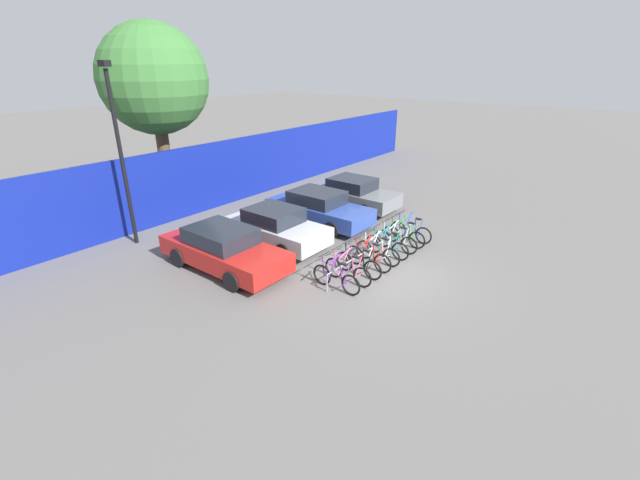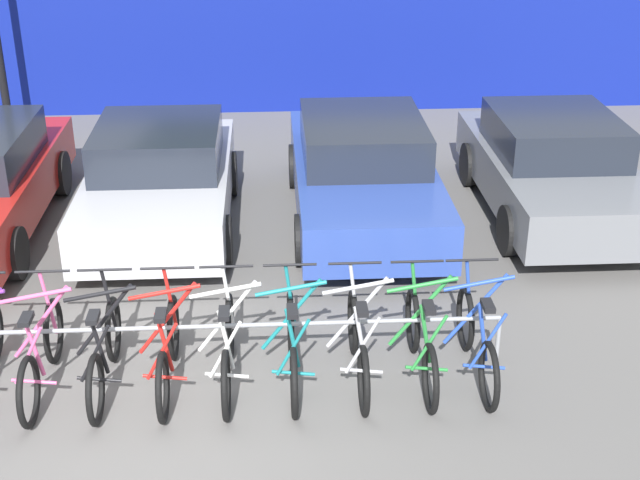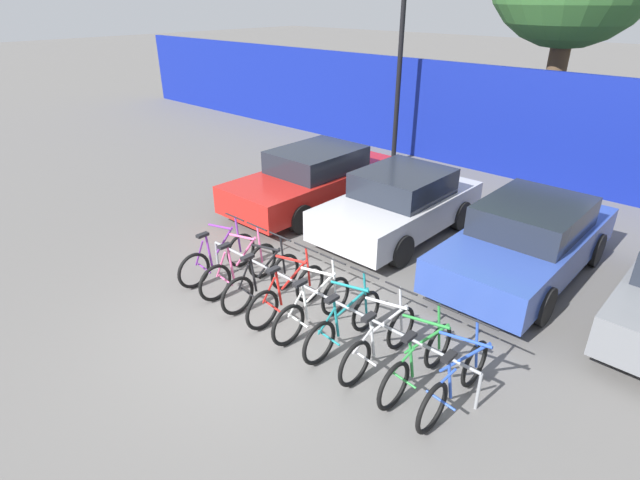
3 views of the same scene
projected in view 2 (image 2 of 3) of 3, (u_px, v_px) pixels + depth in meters
The scene contains 14 objects.
ground_plane at pixel (154, 418), 8.12m from camera, with size 120.00×120.00×0.00m, color #605E5B.
hoarding_wall at pixel (205, 33), 16.07m from camera, with size 36.00×0.16×2.94m, color navy.
bike_rack at pixel (230, 330), 8.55m from camera, with size 5.30×0.04×0.57m.
bicycle_pink at pixel (41, 355), 8.38m from camera, with size 0.68×1.71×1.05m.
bicycle_black at pixel (104, 353), 8.41m from camera, with size 0.68×1.71×1.05m.
bicycle_red at pixel (168, 351), 8.44m from camera, with size 0.68×1.71×1.05m.
bicycle_white at pixel (228, 349), 8.47m from camera, with size 0.68×1.71×1.05m.
bicycle_teal at pixel (292, 347), 8.50m from camera, with size 0.68×1.71×1.05m.
bicycle_silver at pixel (358, 345), 8.54m from camera, with size 0.68×1.71×1.05m.
bicycle_green at pixel (421, 343), 8.57m from camera, with size 0.68×1.71×1.05m.
bicycle_blue at pixel (477, 342), 8.60m from camera, with size 0.68×1.71×1.05m.
car_silver at pixel (160, 179), 11.65m from camera, with size 1.91×3.95×1.40m.
car_blue at pixel (363, 171), 11.90m from camera, with size 1.91×4.45×1.40m.
car_grey at pixel (553, 167), 12.05m from camera, with size 1.91×4.07×1.40m.
Camera 2 is at (1.12, -6.73, 4.93)m, focal length 50.00 mm.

